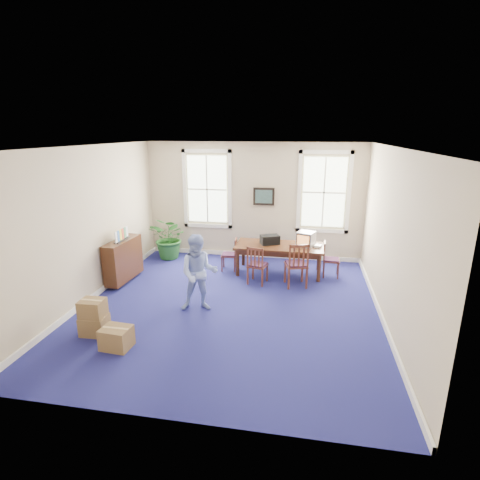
% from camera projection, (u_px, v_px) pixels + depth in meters
% --- Properties ---
extents(floor, '(6.50, 6.50, 0.00)m').
position_uv_depth(floor, '(230.00, 306.00, 7.73)').
color(floor, navy).
rests_on(floor, ground).
extents(ceiling, '(6.50, 6.50, 0.00)m').
position_uv_depth(ceiling, '(229.00, 147.00, 6.83)').
color(ceiling, white).
rests_on(ceiling, ground).
extents(wall_back, '(6.50, 0.00, 6.50)m').
position_uv_depth(wall_back, '(253.00, 201.00, 10.35)').
color(wall_back, '#C2B092').
rests_on(wall_back, ground).
extents(wall_front, '(6.50, 0.00, 6.50)m').
position_uv_depth(wall_front, '(172.00, 304.00, 4.21)').
color(wall_front, '#C2B092').
rests_on(wall_front, ground).
extents(wall_left, '(0.00, 6.50, 6.50)m').
position_uv_depth(wall_left, '(89.00, 225.00, 7.78)').
color(wall_left, '#C2B092').
rests_on(wall_left, ground).
extents(wall_right, '(0.00, 6.50, 6.50)m').
position_uv_depth(wall_right, '(392.00, 239.00, 6.78)').
color(wall_right, '#C2B092').
rests_on(wall_right, ground).
extents(baseboard_back, '(6.00, 0.04, 0.12)m').
position_uv_depth(baseboard_back, '(252.00, 254.00, 10.76)').
color(baseboard_back, white).
rests_on(baseboard_back, ground).
extents(baseboard_left, '(0.04, 6.50, 0.12)m').
position_uv_depth(baseboard_left, '(98.00, 293.00, 8.21)').
color(baseboard_left, white).
rests_on(baseboard_left, ground).
extents(baseboard_right, '(0.04, 6.50, 0.12)m').
position_uv_depth(baseboard_right, '(381.00, 315.00, 7.22)').
color(baseboard_right, white).
rests_on(baseboard_right, ground).
extents(window_left, '(1.40, 0.12, 2.20)m').
position_uv_depth(window_left, '(207.00, 189.00, 10.47)').
color(window_left, white).
rests_on(window_left, ground).
extents(window_right, '(1.40, 0.12, 2.20)m').
position_uv_depth(window_right, '(324.00, 192.00, 9.93)').
color(window_right, white).
rests_on(window_right, ground).
extents(wall_picture, '(0.58, 0.06, 0.48)m').
position_uv_depth(wall_picture, '(264.00, 196.00, 10.21)').
color(wall_picture, black).
rests_on(wall_picture, ground).
extents(conference_table, '(2.19, 1.03, 0.74)m').
position_uv_depth(conference_table, '(279.00, 259.00, 9.42)').
color(conference_table, '#412312').
rests_on(conference_table, ground).
extents(crt_tv, '(0.51, 0.54, 0.36)m').
position_uv_depth(crt_tv, '(306.00, 239.00, 9.20)').
color(crt_tv, '#B7B7BC').
rests_on(crt_tv, conference_table).
extents(game_console, '(0.20, 0.23, 0.05)m').
position_uv_depth(game_console, '(318.00, 246.00, 9.15)').
color(game_console, white).
rests_on(game_console, conference_table).
extents(equipment_bag, '(0.53, 0.45, 0.23)m').
position_uv_depth(equipment_bag, '(270.00, 240.00, 9.37)').
color(equipment_bag, black).
rests_on(equipment_bag, conference_table).
extents(chair_near_left, '(0.50, 0.50, 0.93)m').
position_uv_depth(chair_near_left, '(258.00, 264.00, 8.77)').
color(chair_near_left, brown).
rests_on(chair_near_left, ground).
extents(chair_near_right, '(0.59, 0.59, 1.06)m').
position_uv_depth(chair_near_right, '(296.00, 264.00, 8.60)').
color(chair_near_right, brown).
rests_on(chair_near_right, ground).
extents(chair_end_left, '(0.40, 0.40, 0.84)m').
position_uv_depth(chair_end_left, '(229.00, 254.00, 9.62)').
color(chair_end_left, brown).
rests_on(chair_end_left, ground).
extents(chair_end_right, '(0.41, 0.41, 0.88)m').
position_uv_depth(chair_end_right, '(331.00, 259.00, 9.19)').
color(chair_end_right, brown).
rests_on(chair_end_right, ground).
extents(man, '(0.88, 0.75, 1.56)m').
position_uv_depth(man, '(199.00, 273.00, 7.36)').
color(man, '#8FA6EA').
rests_on(man, ground).
extents(credenza, '(0.43, 1.24, 0.96)m').
position_uv_depth(credenza, '(123.00, 262.00, 8.85)').
color(credenza, '#412312').
rests_on(credenza, ground).
extents(brochure_rack, '(0.25, 0.65, 0.28)m').
position_uv_depth(brochure_rack, '(122.00, 237.00, 8.68)').
color(brochure_rack, '#99999E').
rests_on(brochure_rack, credenza).
extents(potted_plant, '(1.34, 1.26, 1.20)m').
position_uv_depth(potted_plant, '(170.00, 238.00, 10.45)').
color(potted_plant, '#20581F').
rests_on(potted_plant, ground).
extents(cardboard_boxes, '(1.22, 1.22, 0.69)m').
position_uv_depth(cardboard_boxes, '(105.00, 315.00, 6.63)').
color(cardboard_boxes, olive).
rests_on(cardboard_boxes, ground).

